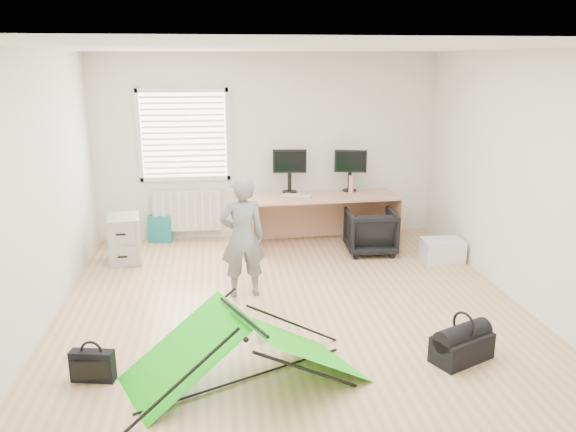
{
  "coord_description": "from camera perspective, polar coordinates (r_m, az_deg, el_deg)",
  "views": [
    {
      "loc": [
        -0.76,
        -5.43,
        2.59
      ],
      "look_at": [
        0.0,
        0.4,
        0.95
      ],
      "focal_mm": 35.0,
      "sensor_mm": 36.0,
      "label": 1
    }
  ],
  "objects": [
    {
      "name": "ground",
      "position": [
        6.06,
        0.5,
        -9.7
      ],
      "size": [
        5.5,
        5.5,
        0.0
      ],
      "primitive_type": "plane",
      "color": "tan",
      "rests_on": "ground"
    },
    {
      "name": "back_wall",
      "position": [
        8.31,
        -2.11,
        7.0
      ],
      "size": [
        5.0,
        0.02,
        2.7
      ],
      "primitive_type": "cube",
      "color": "silver",
      "rests_on": "ground"
    },
    {
      "name": "window",
      "position": [
        8.22,
        -10.54,
        8.06
      ],
      "size": [
        1.2,
        0.06,
        1.2
      ],
      "primitive_type": "cube",
      "color": "silver",
      "rests_on": "back_wall"
    },
    {
      "name": "radiator",
      "position": [
        8.39,
        -10.19,
        0.56
      ],
      "size": [
        1.0,
        0.12,
        0.6
      ],
      "primitive_type": "cube",
      "color": "silver",
      "rests_on": "back_wall"
    },
    {
      "name": "desk",
      "position": [
        8.07,
        3.56,
        -0.45
      ],
      "size": [
        2.16,
        0.77,
        0.73
      ],
      "primitive_type": "cube",
      "rotation": [
        0.0,
        0.0,
        0.04
      ],
      "color": "tan",
      "rests_on": "ground"
    },
    {
      "name": "filing_cabinet",
      "position": [
        7.71,
        -16.24,
        -2.24
      ],
      "size": [
        0.47,
        0.58,
        0.62
      ],
      "primitive_type": "cube",
      "rotation": [
        0.0,
        0.0,
        0.13
      ],
      "color": "#A2A5A7",
      "rests_on": "ground"
    },
    {
      "name": "monitor_left",
      "position": [
        8.12,
        0.15,
        4.01
      ],
      "size": [
        0.49,
        0.15,
        0.46
      ],
      "primitive_type": "cube",
      "rotation": [
        0.0,
        0.0,
        -0.09
      ],
      "color": "black",
      "rests_on": "desk"
    },
    {
      "name": "monitor_right",
      "position": [
        8.27,
        6.3,
        4.06
      ],
      "size": [
        0.48,
        0.22,
        0.45
      ],
      "primitive_type": "cube",
      "rotation": [
        0.0,
        0.0,
        -0.25
      ],
      "color": "black",
      "rests_on": "desk"
    },
    {
      "name": "keyboard",
      "position": [
        7.95,
        0.99,
        2.1
      ],
      "size": [
        0.42,
        0.29,
        0.02
      ],
      "primitive_type": "cube",
      "rotation": [
        0.0,
        0.0,
        -0.43
      ],
      "color": "beige",
      "rests_on": "desk"
    },
    {
      "name": "thermos",
      "position": [
        8.17,
        6.44,
        3.23
      ],
      "size": [
        0.08,
        0.08,
        0.25
      ],
      "primitive_type": "cylinder",
      "rotation": [
        0.0,
        0.0,
        -0.19
      ],
      "color": "#CD7398",
      "rests_on": "desk"
    },
    {
      "name": "office_chair",
      "position": [
        7.83,
        8.38,
        -1.56
      ],
      "size": [
        0.68,
        0.7,
        0.61
      ],
      "primitive_type": "imported",
      "rotation": [
        0.0,
        0.0,
        3.09
      ],
      "color": "black",
      "rests_on": "ground"
    },
    {
      "name": "person",
      "position": [
        6.25,
        -4.65,
        -2.16
      ],
      "size": [
        0.54,
        0.38,
        1.38
      ],
      "primitive_type": "imported",
      "rotation": [
        0.0,
        0.0,
        3.25
      ],
      "color": "slate",
      "rests_on": "ground"
    },
    {
      "name": "kite",
      "position": [
        4.76,
        -4.5,
        -13.31
      ],
      "size": [
        2.06,
        1.53,
        0.59
      ],
      "primitive_type": null,
      "rotation": [
        0.0,
        0.0,
        0.42
      ],
      "color": "#1DCD13",
      "rests_on": "ground"
    },
    {
      "name": "storage_crate",
      "position": [
        7.75,
        15.39,
        -3.37
      ],
      "size": [
        0.53,
        0.37,
        0.29
      ],
      "primitive_type": "cube",
      "rotation": [
        0.0,
        0.0,
        -0.01
      ],
      "color": "silver",
      "rests_on": "ground"
    },
    {
      "name": "tote_bag",
      "position": [
        8.44,
        -12.81,
        -1.27
      ],
      "size": [
        0.35,
        0.19,
        0.39
      ],
      "primitive_type": "cube",
      "rotation": [
        0.0,
        0.0,
        -0.15
      ],
      "color": "#1C7D74",
      "rests_on": "ground"
    },
    {
      "name": "laptop_bag",
      "position": [
        5.09,
        -19.22,
        -14.18
      ],
      "size": [
        0.38,
        0.18,
        0.27
      ],
      "primitive_type": "cube",
      "rotation": [
        0.0,
        0.0,
        -0.2
      ],
      "color": "black",
      "rests_on": "ground"
    },
    {
      "name": "white_box",
      "position": [
        5.47,
        -2.67,
        -12.09
      ],
      "size": [
        0.11,
        0.11,
        0.1
      ],
      "primitive_type": "cube",
      "rotation": [
        0.0,
        0.0,
        0.21
      ],
      "color": "silver",
      "rests_on": "ground"
    },
    {
      "name": "duffel_bag",
      "position": [
        5.35,
        17.23,
        -12.64
      ],
      "size": [
        0.62,
        0.48,
        0.24
      ],
      "primitive_type": "cube",
      "rotation": [
        0.0,
        0.0,
        0.43
      ],
      "color": "black",
      "rests_on": "ground"
    }
  ]
}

